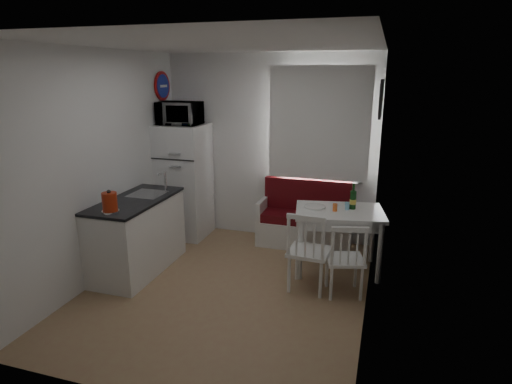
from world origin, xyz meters
TOP-DOWN VIEW (x-y plane):
  - floor at (0.00, 0.00)m, footprint 3.00×3.50m
  - ceiling at (0.00, 0.00)m, footprint 3.00×3.50m
  - wall_back at (0.00, 1.75)m, footprint 3.00×0.02m
  - wall_front at (0.00, -1.75)m, footprint 3.00×0.02m
  - wall_left at (-1.50, 0.00)m, footprint 0.02×3.50m
  - wall_right at (1.50, 0.00)m, footprint 0.02×3.50m
  - window at (0.70, 1.72)m, footprint 1.22×0.06m
  - curtain at (0.70, 1.65)m, footprint 1.35×0.02m
  - kitchen_counter at (-1.20, 0.16)m, footprint 0.62×1.32m
  - wall_sign at (-1.47, 1.45)m, footprint 0.03×0.40m
  - picture_frame at (1.48, 1.10)m, footprint 0.04×0.52m
  - bench at (0.58, 1.51)m, footprint 1.27×0.49m
  - dining_table at (1.11, 0.86)m, footprint 1.13×0.89m
  - chair_left at (0.86, 0.19)m, footprint 0.45×0.44m
  - chair_right at (1.25, 0.20)m, footprint 0.48×0.47m
  - fridge at (-1.18, 1.40)m, footprint 0.65×0.65m
  - microwave at (-1.18, 1.35)m, footprint 0.57×0.39m
  - kettle at (-1.15, -0.38)m, footprint 0.19×0.19m
  - wine_bottle at (1.25, 0.96)m, footprint 0.08×0.08m
  - drinking_glass_orange at (1.06, 0.81)m, footprint 0.05×0.05m
  - drinking_glass_blue at (1.19, 0.91)m, footprint 0.05×0.05m
  - plate at (0.81, 0.88)m, footprint 0.26×0.26m

SIDE VIEW (x-z plane):
  - floor at x=0.00m, z-range -0.01..0.01m
  - bench at x=0.58m, z-range -0.15..0.75m
  - kitchen_counter at x=-1.20m, z-range -0.12..1.04m
  - chair_right at x=1.25m, z-range 0.29..0.74m
  - chair_left at x=0.86m, z-range 0.32..0.81m
  - dining_table at x=1.11m, z-range 0.30..1.06m
  - plate at x=0.81m, z-range 0.77..0.78m
  - drinking_glass_orange at x=1.06m, z-range 0.77..0.86m
  - drinking_glass_blue at x=1.19m, z-range 0.77..0.86m
  - fridge at x=-1.18m, z-range 0.00..1.63m
  - wine_bottle at x=1.25m, z-range 0.77..1.07m
  - kettle at x=-1.15m, z-range 0.90..1.15m
  - wall_back at x=0.00m, z-range 0.00..2.60m
  - wall_front at x=0.00m, z-range 0.00..2.60m
  - wall_left at x=-1.50m, z-range 0.00..2.60m
  - wall_right at x=1.50m, z-range 0.00..2.60m
  - window at x=0.70m, z-range 0.89..2.36m
  - curtain at x=0.70m, z-range 0.93..2.42m
  - microwave at x=-1.18m, z-range 1.63..1.95m
  - picture_frame at x=1.48m, z-range 1.84..2.26m
  - wall_sign at x=-1.47m, z-range 1.95..2.35m
  - ceiling at x=0.00m, z-range 2.59..2.61m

